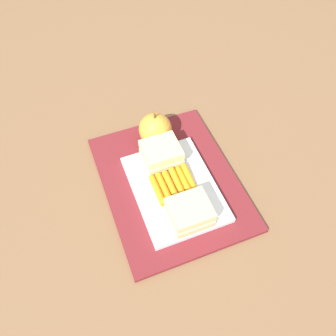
# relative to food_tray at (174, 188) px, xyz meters

# --- Properties ---
(ground_plane) EXTENTS (2.40, 2.40, 0.00)m
(ground_plane) POSITION_rel_food_tray_xyz_m (0.03, 0.00, -0.02)
(ground_plane) COLOR brown
(lunchbag_mat) EXTENTS (0.36, 0.28, 0.01)m
(lunchbag_mat) POSITION_rel_food_tray_xyz_m (0.03, 0.00, -0.01)
(lunchbag_mat) COLOR maroon
(lunchbag_mat) RESTS_ON ground_plane
(food_tray) EXTENTS (0.23, 0.17, 0.01)m
(food_tray) POSITION_rel_food_tray_xyz_m (0.00, 0.00, 0.00)
(food_tray) COLOR white
(food_tray) RESTS_ON lunchbag_mat
(sandwich_half_left) EXTENTS (0.07, 0.08, 0.04)m
(sandwich_half_left) POSITION_rel_food_tray_xyz_m (-0.08, 0.00, 0.03)
(sandwich_half_left) COLOR #DBC189
(sandwich_half_left) RESTS_ON food_tray
(sandwich_half_right) EXTENTS (0.07, 0.08, 0.04)m
(sandwich_half_right) POSITION_rel_food_tray_xyz_m (0.08, 0.00, 0.03)
(sandwich_half_right) COLOR #DBC189
(sandwich_half_right) RESTS_ON food_tray
(carrot_sticks_bundle) EXTENTS (0.08, 0.09, 0.02)m
(carrot_sticks_bundle) POSITION_rel_food_tray_xyz_m (0.00, 0.00, 0.01)
(carrot_sticks_bundle) COLOR orange
(carrot_sticks_bundle) RESTS_ON food_tray
(apple) EXTENTS (0.08, 0.08, 0.09)m
(apple) POSITION_rel_food_tray_xyz_m (0.15, -0.01, 0.03)
(apple) COLOR gold
(apple) RESTS_ON lunchbag_mat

